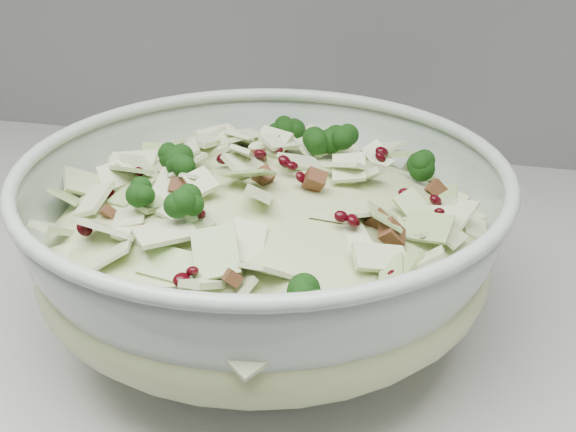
# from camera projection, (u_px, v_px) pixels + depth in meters

# --- Properties ---
(mixing_bowl) EXTENTS (0.43, 0.43, 0.14)m
(mixing_bowl) POSITION_uv_depth(u_px,v_px,m) (264.00, 249.00, 0.56)
(mixing_bowl) COLOR #ACBDB0
(mixing_bowl) RESTS_ON counter
(salad) EXTENTS (0.44, 0.44, 0.14)m
(salad) POSITION_uv_depth(u_px,v_px,m) (263.00, 222.00, 0.55)
(salad) COLOR beige
(salad) RESTS_ON mixing_bowl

